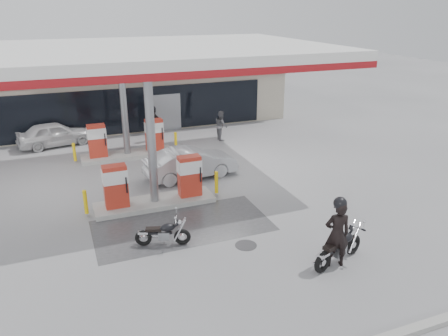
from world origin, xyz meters
The scene contains 14 objects.
ground centered at (0.00, 0.00, 0.00)m, with size 90.00×90.00×0.00m, color gray.
wet_patch centered at (0.50, 0.00, 0.00)m, with size 6.00×3.00×0.00m, color #4C4C4F.
drain_cover centered at (2.00, -2.00, 0.00)m, with size 0.70×0.70×0.01m, color #38383A.
store_building centered at (0.01, 15.94, 2.01)m, with size 22.00×8.22×4.00m.
canopy centered at (0.00, 5.00, 5.27)m, with size 16.00×10.02×5.51m.
pump_island_near centered at (0.00, 2.00, 0.71)m, with size 5.14×1.30×1.78m.
pump_island_far centered at (0.00, 8.00, 0.71)m, with size 5.14×1.30×1.78m.
main_motorcycle centered at (4.15, -3.87, 0.49)m, with size 2.07×0.99×1.10m.
biker_main centered at (3.96, -3.94, 1.02)m, with size 0.74×0.49×2.04m, color black.
parked_motorcycle centered at (-0.40, -1.01, 0.40)m, with size 1.71×0.86×0.90m.
sedan_white centered at (-3.28, 11.20, 0.65)m, with size 1.54×3.83×1.31m, color silver.
attendant centered at (5.40, 9.00, 0.82)m, with size 0.80×0.62×1.64m, color #56555A.
hatchback_silver centered at (2.12, 4.20, 0.66)m, with size 1.40×4.03×1.33m, color #AEB1B7.
biker_walking centered at (1.86, 10.20, 0.92)m, with size 1.08×0.45×1.84m, color black.
Camera 1 is at (-3.06, -12.98, 7.19)m, focal length 35.00 mm.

